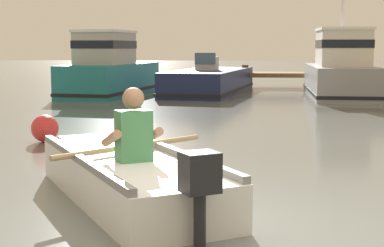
{
  "coord_description": "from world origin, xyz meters",
  "views": [
    {
      "loc": [
        0.21,
        -4.84,
        1.6
      ],
      "look_at": [
        -0.48,
        3.08,
        0.55
      ],
      "focal_mm": 55.05,
      "sensor_mm": 36.0,
      "label": 1
    }
  ],
  "objects": [
    {
      "name": "mooring_buoy",
      "position": [
        -3.09,
        4.66,
        0.23
      ],
      "size": [
        0.46,
        0.46,
        0.46
      ],
      "primitive_type": "sphere",
      "color": "red",
      "rests_on": "ground"
    },
    {
      "name": "moored_boat_navy",
      "position": [
        -0.93,
        15.23,
        0.38
      ],
      "size": [
        3.02,
        6.23,
        1.38
      ],
      "color": "#19234C",
      "rests_on": "ground"
    },
    {
      "name": "moored_boat_grey",
      "position": [
        3.28,
        14.12,
        0.8
      ],
      "size": [
        2.11,
        5.45,
        4.43
      ],
      "color": "gray",
      "rests_on": "ground"
    },
    {
      "name": "ground_plane",
      "position": [
        0.0,
        0.0,
        0.0
      ],
      "size": [
        120.0,
        120.0,
        0.0
      ],
      "primitive_type": "plane",
      "color": "slate"
    },
    {
      "name": "rowboat_with_person",
      "position": [
        -1.0,
        1.14,
        0.25
      ],
      "size": [
        2.52,
        3.43,
        1.19
      ],
      "color": "white",
      "rests_on": "ground"
    },
    {
      "name": "moored_boat_teal",
      "position": [
        -4.12,
        13.96,
        0.79
      ],
      "size": [
        2.54,
        5.16,
        2.09
      ],
      "color": "#1E727A",
      "rests_on": "ground"
    }
  ]
}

